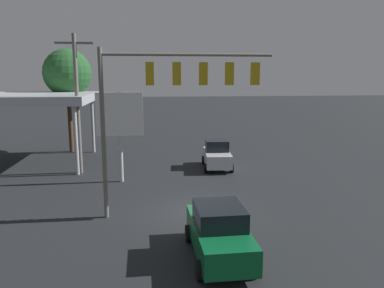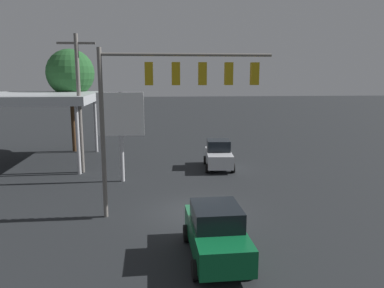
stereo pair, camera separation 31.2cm
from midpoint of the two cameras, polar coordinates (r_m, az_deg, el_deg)
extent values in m
plane|color=black|center=(18.27, 1.11, -10.26)|extent=(200.00, 200.00, 0.00)
cylinder|color=slate|center=(17.08, -12.95, 1.30)|extent=(0.20, 0.20, 7.64)
cylinder|color=slate|center=(16.83, -0.20, 13.46)|extent=(7.57, 0.14, 0.14)
cube|color=#B79314|center=(16.73, -6.05, 10.61)|extent=(0.36, 0.28, 1.00)
sphere|color=#FF4141|center=(16.92, -6.06, 11.62)|extent=(0.22, 0.22, 0.22)
sphere|color=#392305|center=(16.92, -6.04, 10.60)|extent=(0.22, 0.22, 0.22)
sphere|color=black|center=(16.92, -6.02, 9.59)|extent=(0.22, 0.22, 0.22)
cube|color=#B79314|center=(16.77, -1.93, 10.66)|extent=(0.36, 0.28, 1.00)
sphere|color=#FF4141|center=(16.95, -1.98, 11.67)|extent=(0.22, 0.22, 0.22)
sphere|color=#392305|center=(16.95, -1.97, 10.65)|extent=(0.22, 0.22, 0.22)
sphere|color=black|center=(16.95, -1.97, 9.64)|extent=(0.22, 0.22, 0.22)
cube|color=#B79314|center=(16.88, 2.14, 10.65)|extent=(0.36, 0.28, 1.00)
sphere|color=#FF4141|center=(17.07, 2.07, 11.66)|extent=(0.22, 0.22, 0.22)
sphere|color=#392305|center=(17.07, 2.06, 10.65)|extent=(0.22, 0.22, 0.22)
sphere|color=black|center=(17.07, 2.05, 9.64)|extent=(0.22, 0.22, 0.22)
cube|color=#B79314|center=(17.08, 6.14, 10.60)|extent=(0.36, 0.28, 1.00)
sphere|color=#FF4141|center=(17.26, 6.04, 11.59)|extent=(0.22, 0.22, 0.22)
sphere|color=#392305|center=(17.26, 6.02, 10.60)|extent=(0.22, 0.22, 0.22)
sphere|color=black|center=(17.26, 6.00, 9.60)|extent=(0.22, 0.22, 0.22)
cube|color=#B79314|center=(17.35, 10.03, 10.50)|extent=(0.36, 0.28, 1.00)
sphere|color=#FF4141|center=(17.54, 9.90, 11.48)|extent=(0.22, 0.22, 0.22)
sphere|color=#392305|center=(17.53, 9.87, 10.50)|extent=(0.22, 0.22, 0.22)
sphere|color=black|center=(17.53, 9.84, 9.52)|extent=(0.22, 0.22, 0.22)
cylinder|color=slate|center=(25.65, -16.45, 5.71)|extent=(0.26, 0.26, 9.07)
cube|color=slate|center=(25.66, -16.92, 14.50)|extent=(2.40, 0.14, 0.14)
cube|color=#B2B7BC|center=(30.18, -25.36, 6.35)|extent=(11.60, 8.60, 0.60)
cube|color=red|center=(34.27, -22.94, 6.89)|extent=(11.60, 0.06, 0.36)
cylinder|color=#B7B7BC|center=(32.71, -14.21, 2.74)|extent=(0.24, 0.24, 4.54)
cylinder|color=#B7B7BC|center=(25.51, -16.66, 0.53)|extent=(0.24, 0.24, 4.54)
cylinder|color=#B7B7BC|center=(23.04, -10.32, 0.96)|extent=(0.24, 0.24, 5.47)
cube|color=white|center=(22.85, -10.44, 4.52)|extent=(2.77, 0.24, 2.59)
cube|color=black|center=(22.98, -10.41, 4.55)|extent=(1.94, 0.04, 0.91)
cube|color=#0C592D|center=(13.78, 4.34, -13.89)|extent=(1.89, 4.44, 0.90)
cube|color=black|center=(13.48, 4.39, -10.79)|extent=(1.70, 2.03, 0.70)
cylinder|color=black|center=(12.94, 9.80, -17.95)|extent=(0.23, 0.66, 0.66)
cylinder|color=black|center=(12.59, 1.29, -18.66)|extent=(0.23, 0.66, 0.66)
cylinder|color=black|center=(15.43, 6.72, -13.02)|extent=(0.23, 0.66, 0.66)
cylinder|color=black|center=(15.13, -0.26, -13.43)|extent=(0.23, 0.66, 0.66)
cube|color=silver|center=(26.37, 4.41, -2.09)|extent=(1.99, 3.92, 0.90)
cube|color=black|center=(26.49, 4.38, -0.19)|extent=(1.69, 1.82, 0.76)
cylinder|color=black|center=(25.37, 6.62, -3.66)|extent=(0.27, 0.64, 0.62)
cylinder|color=black|center=(25.20, 2.69, -3.70)|extent=(0.27, 0.64, 0.62)
cylinder|color=black|center=(27.76, 5.95, -2.43)|extent=(0.27, 0.64, 0.62)
cylinder|color=black|center=(27.60, 2.36, -2.46)|extent=(0.27, 0.64, 0.62)
cylinder|color=#4C331E|center=(33.45, -17.40, 3.39)|extent=(0.36, 0.36, 5.28)
sphere|color=#235628|center=(33.23, -17.78, 10.28)|extent=(3.94, 3.94, 3.94)
camera|label=1|loc=(0.16, -89.54, 0.08)|focal=35.00mm
camera|label=2|loc=(0.16, 90.46, -0.08)|focal=35.00mm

